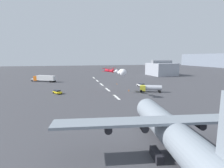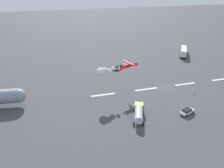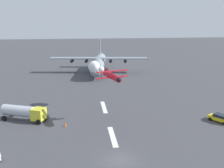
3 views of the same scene
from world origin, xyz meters
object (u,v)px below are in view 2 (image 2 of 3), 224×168
at_px(stunt_biplane_red, 110,70).
at_px(fuel_tanker_truck, 139,112).
at_px(followme_car_yellow, 117,67).
at_px(traffic_cone_near, 194,93).
at_px(semi_truck_orange, 184,51).
at_px(airport_staff_sedan, 187,111).
at_px(traffic_cone_far, 141,101).

bearing_deg(stunt_biplane_red, fuel_tanker_truck, 104.54).
bearing_deg(fuel_tanker_truck, followme_car_yellow, -98.27).
bearing_deg(fuel_tanker_truck, traffic_cone_near, -160.53).
bearing_deg(followme_car_yellow, fuel_tanker_truck, 81.73).
height_order(semi_truck_orange, airport_staff_sedan, semi_truck_orange).
bearing_deg(followme_car_yellow, traffic_cone_near, 121.15).
bearing_deg(followme_car_yellow, stunt_biplane_red, 67.52).
xyz_separation_m(followme_car_yellow, traffic_cone_far, (1.46, 29.25, -0.44)).
bearing_deg(stunt_biplane_red, traffic_cone_far, 138.49).
bearing_deg(airport_staff_sedan, traffic_cone_far, -44.61).
bearing_deg(stunt_biplane_red, traffic_cone_near, 165.97).
bearing_deg(traffic_cone_far, stunt_biplane_red, -41.51).
relative_size(followme_car_yellow, airport_staff_sedan, 0.93).
relative_size(stunt_biplane_red, semi_truck_orange, 1.03).
height_order(followme_car_yellow, traffic_cone_far, followme_car_yellow).
bearing_deg(traffic_cone_far, traffic_cone_near, -179.41).
height_order(semi_truck_orange, traffic_cone_far, semi_truck_orange).
bearing_deg(fuel_tanker_truck, semi_truck_orange, -132.26).
xyz_separation_m(semi_truck_orange, followme_car_yellow, (37.22, 9.73, -1.33)).
bearing_deg(traffic_cone_far, fuel_tanker_truck, 63.52).
distance_m(semi_truck_orange, fuel_tanker_truck, 63.39).
relative_size(fuel_tanker_truck, airport_staff_sedan, 1.87).
distance_m(followme_car_yellow, traffic_cone_near, 33.96).
xyz_separation_m(semi_truck_orange, traffic_cone_near, (19.66, 38.79, -1.76)).
height_order(stunt_biplane_red, airport_staff_sedan, stunt_biplane_red).
bearing_deg(traffic_cone_far, airport_staff_sedan, 135.39).
bearing_deg(fuel_tanker_truck, stunt_biplane_red, -75.46).
height_order(airport_staff_sedan, traffic_cone_far, airport_staff_sedan).
height_order(fuel_tanker_truck, airport_staff_sedan, fuel_tanker_truck).
distance_m(airport_staff_sedan, traffic_cone_far, 13.96).
height_order(stunt_biplane_red, fuel_tanker_truck, stunt_biplane_red).
xyz_separation_m(fuel_tanker_truck, traffic_cone_near, (-22.97, -8.12, -1.36)).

